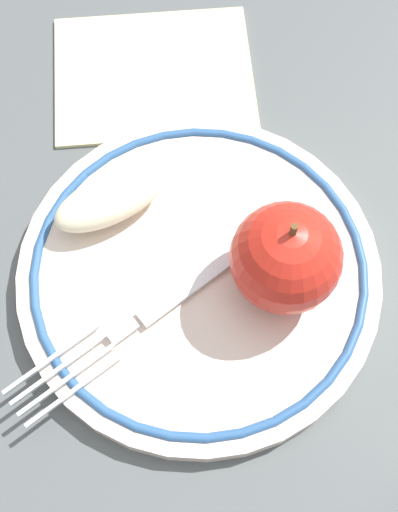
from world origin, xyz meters
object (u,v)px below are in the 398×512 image
Objects in this scene: napkin_folded at (158,72)px; apple_red_whole at (286,258)px; apple_slice_front at (110,199)px; fork at (156,307)px; plate at (199,274)px.

apple_red_whole is at bearing -168.33° from napkin_folded.
apple_slice_front is at bearing 51.27° from apple_red_whole.
apple_red_whole reaches higher than apple_slice_front.
fork is (-0.07, -0.01, -0.01)m from apple_slice_front.
plate is 1.26× the size of fork.
apple_slice_front is (0.06, 0.04, 0.02)m from plate.
plate is 3.09× the size of apple_red_whole.
apple_slice_front reaches higher than napkin_folded.
plate is at bearing -65.86° from apple_slice_front.
fork reaches higher than plate.
napkin_folded is (0.11, -0.05, -0.03)m from apple_slice_front.
napkin_folded is at bearing 49.14° from apple_slice_front.
apple_red_whole is at bearing -111.59° from plate.
apple_red_whole is 0.51× the size of napkin_folded.
apple_red_whole is 0.19m from napkin_folded.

